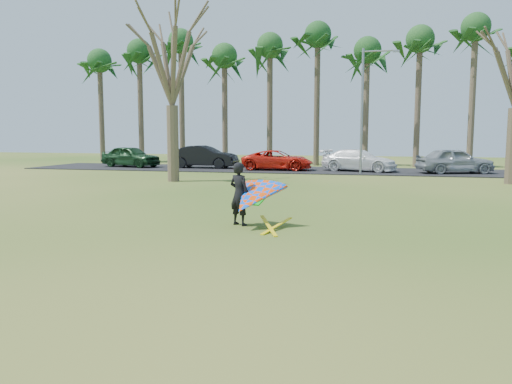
% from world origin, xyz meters
% --- Properties ---
extents(ground, '(100.00, 100.00, 0.00)m').
position_xyz_m(ground, '(0.00, 0.00, 0.00)').
color(ground, '#1D4C10').
rests_on(ground, ground).
extents(parking_strip, '(46.00, 7.00, 0.06)m').
position_xyz_m(parking_strip, '(0.00, 25.00, 0.03)').
color(parking_strip, black).
rests_on(parking_strip, ground).
extents(palm_0, '(4.84, 4.84, 10.84)m').
position_xyz_m(palm_0, '(-22.00, 31.00, 9.17)').
color(palm_0, '#47372A').
rests_on(palm_0, ground).
extents(palm_1, '(4.84, 4.84, 11.54)m').
position_xyz_m(palm_1, '(-18.00, 31.00, 9.85)').
color(palm_1, brown).
rests_on(palm_1, ground).
extents(palm_2, '(4.84, 4.84, 12.24)m').
position_xyz_m(palm_2, '(-14.00, 31.00, 10.52)').
color(palm_2, '#46392A').
rests_on(palm_2, ground).
extents(palm_3, '(4.84, 4.84, 10.84)m').
position_xyz_m(palm_3, '(-10.00, 31.00, 9.17)').
color(palm_3, '#4C3A2D').
rests_on(palm_3, ground).
extents(palm_4, '(4.84, 4.84, 11.54)m').
position_xyz_m(palm_4, '(-6.00, 31.00, 9.85)').
color(palm_4, '#4C3D2D').
rests_on(palm_4, ground).
extents(palm_5, '(4.84, 4.84, 12.24)m').
position_xyz_m(palm_5, '(-2.00, 31.00, 10.52)').
color(palm_5, '#483B2B').
rests_on(palm_5, ground).
extents(palm_6, '(4.84, 4.84, 10.84)m').
position_xyz_m(palm_6, '(2.00, 31.00, 9.17)').
color(palm_6, brown).
rests_on(palm_6, ground).
extents(palm_7, '(4.84, 4.84, 11.54)m').
position_xyz_m(palm_7, '(6.00, 31.00, 9.85)').
color(palm_7, '#4A3A2C').
rests_on(palm_7, ground).
extents(palm_8, '(4.84, 4.84, 12.24)m').
position_xyz_m(palm_8, '(10.00, 31.00, 10.52)').
color(palm_8, brown).
rests_on(palm_8, ground).
extents(bare_tree_left, '(6.60, 6.60, 9.70)m').
position_xyz_m(bare_tree_left, '(-8.00, 15.00, 6.92)').
color(bare_tree_left, brown).
rests_on(bare_tree_left, ground).
extents(streetlight, '(2.28, 0.18, 8.00)m').
position_xyz_m(streetlight, '(2.16, 22.00, 4.46)').
color(streetlight, gray).
rests_on(streetlight, ground).
extents(car_0, '(5.11, 2.90, 1.64)m').
position_xyz_m(car_0, '(-15.82, 24.79, 0.88)').
color(car_0, '#173A1C').
rests_on(car_0, parking_strip).
extents(car_1, '(5.14, 1.81, 1.69)m').
position_xyz_m(car_1, '(-9.80, 25.03, 0.91)').
color(car_1, black).
rests_on(car_1, parking_strip).
extents(car_2, '(5.12, 2.45, 1.41)m').
position_xyz_m(car_2, '(-3.93, 24.25, 0.77)').
color(car_2, red).
rests_on(car_2, parking_strip).
extents(car_3, '(5.57, 3.39, 1.51)m').
position_xyz_m(car_3, '(1.80, 24.56, 0.81)').
color(car_3, white).
rests_on(car_3, parking_strip).
extents(car_4, '(5.25, 3.31, 1.66)m').
position_xyz_m(car_4, '(8.00, 24.11, 0.89)').
color(car_4, '#949BA0').
rests_on(car_4, parking_strip).
extents(kite_flyer, '(2.13, 2.39, 2.02)m').
position_xyz_m(kite_flyer, '(-0.33, 2.69, 0.86)').
color(kite_flyer, black).
rests_on(kite_flyer, ground).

